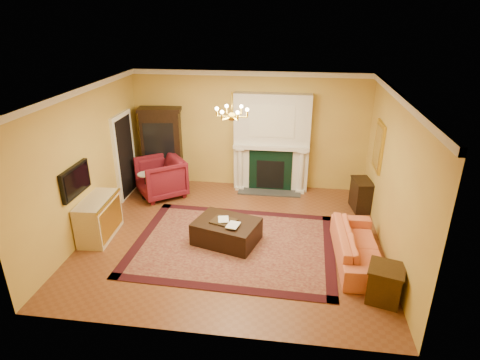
% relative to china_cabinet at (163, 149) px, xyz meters
% --- Properties ---
extents(floor, '(6.00, 5.50, 0.02)m').
position_rel_china_cabinet_xyz_m(floor, '(2.25, -2.49, -1.01)').
color(floor, brown).
rests_on(floor, ground).
extents(ceiling, '(6.00, 5.50, 0.02)m').
position_rel_china_cabinet_xyz_m(ceiling, '(2.25, -2.49, 2.01)').
color(ceiling, silver).
rests_on(ceiling, wall_back).
extents(wall_back, '(6.00, 0.02, 3.00)m').
position_rel_china_cabinet_xyz_m(wall_back, '(2.25, 0.27, 0.50)').
color(wall_back, gold).
rests_on(wall_back, floor).
extents(wall_front, '(6.00, 0.02, 3.00)m').
position_rel_china_cabinet_xyz_m(wall_front, '(2.25, -5.25, 0.50)').
color(wall_front, gold).
rests_on(wall_front, floor).
extents(wall_left, '(0.02, 5.50, 3.00)m').
position_rel_china_cabinet_xyz_m(wall_left, '(-0.76, -2.49, 0.50)').
color(wall_left, gold).
rests_on(wall_left, floor).
extents(wall_right, '(0.02, 5.50, 3.00)m').
position_rel_china_cabinet_xyz_m(wall_right, '(5.26, -2.49, 0.50)').
color(wall_right, gold).
rests_on(wall_right, floor).
extents(fireplace, '(1.90, 0.70, 2.50)m').
position_rel_china_cabinet_xyz_m(fireplace, '(2.85, 0.08, 0.20)').
color(fireplace, silver).
rests_on(fireplace, wall_back).
extents(crown_molding, '(6.00, 5.50, 0.12)m').
position_rel_china_cabinet_xyz_m(crown_molding, '(2.25, -1.53, 1.94)').
color(crown_molding, silver).
rests_on(crown_molding, ceiling).
extents(doorway, '(0.08, 1.05, 2.10)m').
position_rel_china_cabinet_xyz_m(doorway, '(-0.70, -0.79, 0.05)').
color(doorway, white).
rests_on(doorway, wall_left).
extents(tv_panel, '(0.09, 0.95, 0.58)m').
position_rel_china_cabinet_xyz_m(tv_panel, '(-0.69, -3.09, 0.35)').
color(tv_panel, black).
rests_on(tv_panel, wall_left).
extents(gilt_mirror, '(0.06, 0.76, 1.05)m').
position_rel_china_cabinet_xyz_m(gilt_mirror, '(5.22, -1.09, 0.65)').
color(gilt_mirror, gold).
rests_on(gilt_mirror, wall_right).
extents(chandelier, '(0.63, 0.55, 0.53)m').
position_rel_china_cabinet_xyz_m(chandelier, '(2.25, -2.49, 1.61)').
color(chandelier, gold).
rests_on(chandelier, ceiling).
extents(oriental_rug, '(4.07, 3.10, 0.02)m').
position_rel_china_cabinet_xyz_m(oriental_rug, '(2.31, -2.79, -0.99)').
color(oriental_rug, '#410E12').
rests_on(oriental_rug, floor).
extents(china_cabinet, '(1.05, 0.59, 1.99)m').
position_rel_china_cabinet_xyz_m(china_cabinet, '(0.00, 0.00, 0.00)').
color(china_cabinet, black).
rests_on(china_cabinet, floor).
extents(wingback_armchair, '(1.42, 1.43, 1.08)m').
position_rel_china_cabinet_xyz_m(wingback_armchair, '(0.16, -0.74, -0.45)').
color(wingback_armchair, maroon).
rests_on(wingback_armchair, floor).
extents(pedestal_table, '(0.37, 0.37, 0.67)m').
position_rel_china_cabinet_xyz_m(pedestal_table, '(-0.16, -0.96, -0.61)').
color(pedestal_table, black).
rests_on(pedestal_table, floor).
extents(commode, '(0.60, 1.17, 0.85)m').
position_rel_china_cabinet_xyz_m(commode, '(-0.48, -2.84, -0.57)').
color(commode, beige).
rests_on(commode, floor).
extents(coral_sofa, '(0.67, 2.07, 0.80)m').
position_rel_china_cabinet_xyz_m(coral_sofa, '(4.70, -3.01, -0.60)').
color(coral_sofa, '#CE6D41').
rests_on(coral_sofa, floor).
extents(end_table, '(0.62, 0.62, 0.59)m').
position_rel_china_cabinet_xyz_m(end_table, '(4.97, -4.09, -0.70)').
color(end_table, '#36210E').
rests_on(end_table, floor).
extents(console_table, '(0.46, 0.68, 0.71)m').
position_rel_china_cabinet_xyz_m(console_table, '(5.03, -0.83, -0.64)').
color(console_table, black).
rests_on(console_table, floor).
extents(leather_ottoman, '(1.42, 1.20, 0.46)m').
position_rel_china_cabinet_xyz_m(leather_ottoman, '(2.16, -2.71, -0.75)').
color(leather_ottoman, black).
rests_on(leather_ottoman, oriental_rug).
extents(ottoman_tray, '(0.57, 0.50, 0.03)m').
position_rel_china_cabinet_xyz_m(ottoman_tray, '(2.11, -2.74, -0.51)').
color(ottoman_tray, black).
rests_on(ottoman_tray, leather_ottoman).
extents(book_a, '(0.21, 0.07, 0.28)m').
position_rel_china_cabinet_xyz_m(book_a, '(2.00, -2.74, -0.35)').
color(book_a, gray).
rests_on(book_a, ottoman_tray).
extents(book_b, '(0.22, 0.07, 0.31)m').
position_rel_china_cabinet_xyz_m(book_b, '(2.22, -2.89, -0.34)').
color(book_b, gray).
rests_on(book_b, ottoman_tray).
extents(topiary_left, '(0.15, 0.15, 0.41)m').
position_rel_china_cabinet_xyz_m(topiary_left, '(2.06, 0.04, 0.46)').
color(topiary_left, gray).
rests_on(topiary_left, fireplace).
extents(topiary_right, '(0.15, 0.15, 0.39)m').
position_rel_china_cabinet_xyz_m(topiary_right, '(3.55, 0.04, 0.45)').
color(topiary_right, gray).
rests_on(topiary_right, fireplace).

